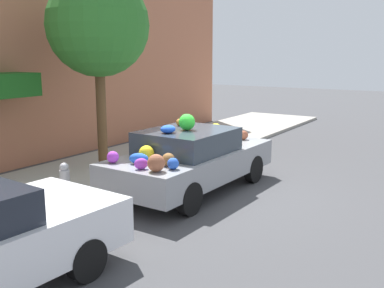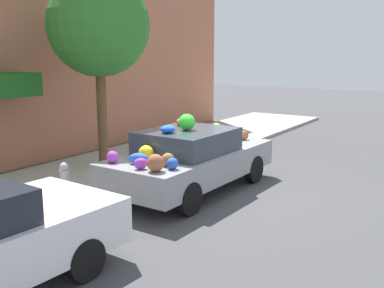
% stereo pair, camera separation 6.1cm
% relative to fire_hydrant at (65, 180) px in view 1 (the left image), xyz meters
% --- Properties ---
extents(ground_plane, '(60.00, 60.00, 0.00)m').
position_rel_fire_hydrant_xyz_m(ground_plane, '(2.03, -1.71, -0.45)').
color(ground_plane, '#424244').
extents(sidewalk_curb, '(24.00, 3.20, 0.11)m').
position_rel_fire_hydrant_xyz_m(sidewalk_curb, '(2.03, 0.99, -0.40)').
color(sidewalk_curb, '#9E998E').
rests_on(sidewalk_curb, ground).
extents(building_facade, '(18.00, 1.20, 6.27)m').
position_rel_fire_hydrant_xyz_m(building_facade, '(1.96, 3.21, 2.65)').
color(building_facade, '#B26B4C').
rests_on(building_facade, ground).
extents(street_tree, '(2.46, 2.46, 4.69)m').
position_rel_fire_hydrant_xyz_m(street_tree, '(2.26, 1.14, 3.09)').
color(street_tree, brown).
rests_on(street_tree, sidewalk_curb).
extents(fire_hydrant, '(0.20, 0.20, 0.70)m').
position_rel_fire_hydrant_xyz_m(fire_hydrant, '(0.00, 0.00, 0.00)').
color(fire_hydrant, '#B2B2B7').
rests_on(fire_hydrant, sidewalk_curb).
extents(art_car, '(4.21, 1.90, 1.68)m').
position_rel_fire_hydrant_xyz_m(art_car, '(1.98, -1.66, 0.27)').
color(art_car, gray).
rests_on(art_car, ground).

